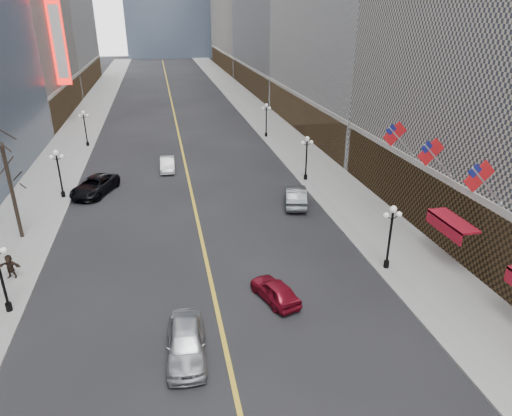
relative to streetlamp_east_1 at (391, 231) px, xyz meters
name	(u,v)px	position (x,y,z in m)	size (l,w,h in m)	color
sidewalk_east	(274,129)	(2.20, 40.00, -2.83)	(6.00, 230.00, 0.15)	gray
sidewalk_west	(75,139)	(-25.80, 40.00, -2.83)	(6.00, 230.00, 0.15)	gray
lane_line	(175,120)	(-11.80, 50.00, -2.89)	(0.25, 200.00, 0.02)	gold
streetlamp_east_1	(391,231)	(0.00, 0.00, 0.00)	(1.26, 0.44, 4.52)	black
streetlamp_east_2	(307,154)	(0.00, 18.00, 0.00)	(1.26, 0.44, 4.52)	black
streetlamp_east_3	(266,117)	(0.00, 36.00, 0.00)	(1.26, 0.44, 4.52)	black
streetlamp_west_2	(59,169)	(-23.60, 18.00, 0.00)	(1.26, 0.44, 4.52)	black
streetlamp_west_3	(85,125)	(-23.60, 36.00, 0.00)	(1.26, 0.44, 4.52)	black
flag_3	(481,179)	(3.51, -3.00, 4.39)	(2.87, 0.12, 2.87)	#B2B2B7
flag_4	(433,154)	(3.51, 2.00, 4.39)	(2.87, 0.12, 2.87)	#B2B2B7
flag_5	(397,136)	(3.51, 7.00, 4.39)	(2.87, 0.12, 2.87)	#B2B2B7
awning_c	(450,222)	(4.30, 0.00, 0.18)	(1.40, 4.00, 0.93)	maroon
theatre_marquee	(59,42)	(-27.68, 50.00, 9.10)	(2.00, 0.55, 12.00)	red
tree_west_far	(5,161)	(-25.30, 10.00, 3.34)	(3.60, 3.60, 7.92)	#2D231C
car_nb_near	(186,342)	(-13.80, -5.74, -2.07)	(1.97, 4.90, 1.67)	#A6A8AD
car_nb_mid	(167,164)	(-13.80, 24.31, -2.19)	(1.50, 4.30, 1.42)	silver
car_nb_far	(95,186)	(-20.80, 18.62, -2.08)	(2.72, 5.89, 1.64)	black
car_sb_mid	(275,290)	(-8.24, -1.93, -2.23)	(1.58, 3.93, 1.34)	maroon
car_sb_far	(296,196)	(-2.80, 12.10, -2.05)	(1.81, 5.18, 1.71)	#505658
ped_west_far	(10,266)	(-24.42, 3.83, -1.93)	(1.52, 0.44, 1.64)	black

